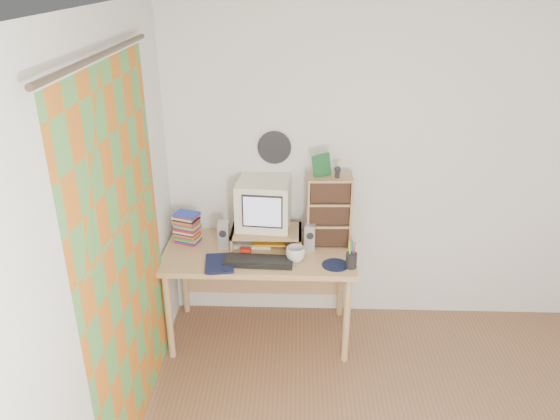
# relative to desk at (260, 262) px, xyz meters

# --- Properties ---
(ceiling) EXTENTS (3.50, 3.50, 0.00)m
(ceiling) POSITION_rel_desk_xyz_m (1.03, -1.44, 1.88)
(ceiling) COLOR white
(ceiling) RESTS_ON back_wall
(back_wall) EXTENTS (3.50, 0.00, 3.50)m
(back_wall) POSITION_rel_desk_xyz_m (1.03, 0.31, 0.63)
(back_wall) COLOR white
(back_wall) RESTS_ON floor
(left_wall) EXTENTS (0.00, 3.50, 3.50)m
(left_wall) POSITION_rel_desk_xyz_m (-0.72, -1.44, 0.63)
(left_wall) COLOR white
(left_wall) RESTS_ON floor
(curtain) EXTENTS (0.00, 2.20, 2.20)m
(curtain) POSITION_rel_desk_xyz_m (-0.68, -0.96, 0.53)
(curtain) COLOR #C4671B
(curtain) RESTS_ON left_wall
(wall_disc) EXTENTS (0.25, 0.02, 0.25)m
(wall_disc) POSITION_rel_desk_xyz_m (0.10, 0.29, 0.81)
(wall_disc) COLOR black
(wall_disc) RESTS_ON back_wall
(desk) EXTENTS (1.40, 0.70, 0.75)m
(desk) POSITION_rel_desk_xyz_m (0.00, 0.00, 0.00)
(desk) COLOR #DCAC76
(desk) RESTS_ON floor
(monitor_riser) EXTENTS (0.52, 0.30, 0.12)m
(monitor_riser) POSITION_rel_desk_xyz_m (0.05, 0.04, 0.23)
(monitor_riser) COLOR tan
(monitor_riser) RESTS_ON desk
(crt_monitor) EXTENTS (0.41, 0.41, 0.36)m
(crt_monitor) POSITION_rel_desk_xyz_m (0.03, 0.09, 0.43)
(crt_monitor) COLOR silver
(crt_monitor) RESTS_ON monitor_riser
(speaker_left) EXTENTS (0.08, 0.08, 0.21)m
(speaker_left) POSITION_rel_desk_xyz_m (-0.26, -0.03, 0.24)
(speaker_left) COLOR #A4A3A8
(speaker_left) RESTS_ON desk
(speaker_right) EXTENTS (0.08, 0.08, 0.20)m
(speaker_right) POSITION_rel_desk_xyz_m (0.37, -0.03, 0.24)
(speaker_right) COLOR #A4A3A8
(speaker_right) RESTS_ON desk
(keyboard) EXTENTS (0.49, 0.18, 0.03)m
(keyboard) POSITION_rel_desk_xyz_m (0.01, -0.25, 0.15)
(keyboard) COLOR black
(keyboard) RESTS_ON desk
(dvd_stack) EXTENTS (0.20, 0.17, 0.24)m
(dvd_stack) POSITION_rel_desk_xyz_m (-0.55, 0.05, 0.26)
(dvd_stack) COLOR brown
(dvd_stack) RESTS_ON desk
(cd_rack) EXTENTS (0.33, 0.18, 0.54)m
(cd_rack) POSITION_rel_desk_xyz_m (0.51, 0.06, 0.40)
(cd_rack) COLOR tan
(cd_rack) RESTS_ON desk
(mug) EXTENTS (0.17, 0.17, 0.11)m
(mug) POSITION_rel_desk_xyz_m (0.27, -0.21, 0.19)
(mug) COLOR silver
(mug) RESTS_ON desk
(diary) EXTENTS (0.26, 0.21, 0.05)m
(diary) POSITION_rel_desk_xyz_m (-0.36, -0.30, 0.16)
(diary) COLOR #0E1335
(diary) RESTS_ON desk
(mousepad) EXTENTS (0.24, 0.24, 0.00)m
(mousepad) POSITION_rel_desk_xyz_m (0.55, -0.26, 0.14)
(mousepad) COLOR black
(mousepad) RESTS_ON desk
(pen_cup) EXTENTS (0.09, 0.09, 0.16)m
(pen_cup) POSITION_rel_desk_xyz_m (0.66, -0.29, 0.21)
(pen_cup) COLOR black
(pen_cup) RESTS_ON desk
(papers) EXTENTS (0.28, 0.21, 0.04)m
(papers) POSITION_rel_desk_xyz_m (-0.01, 0.05, 0.15)
(papers) COLOR beige
(papers) RESTS_ON desk
(red_box) EXTENTS (0.08, 0.05, 0.04)m
(red_box) POSITION_rel_desk_xyz_m (-0.10, -0.11, 0.15)
(red_box) COLOR red
(red_box) RESTS_ON desk
(game_box) EXTENTS (0.13, 0.06, 0.16)m
(game_box) POSITION_rel_desk_xyz_m (0.44, 0.07, 0.76)
(game_box) COLOR #175027
(game_box) RESTS_ON cd_rack
(webcam) EXTENTS (0.05, 0.05, 0.08)m
(webcam) POSITION_rel_desk_xyz_m (0.56, 0.05, 0.72)
(webcam) COLOR black
(webcam) RESTS_ON cd_rack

